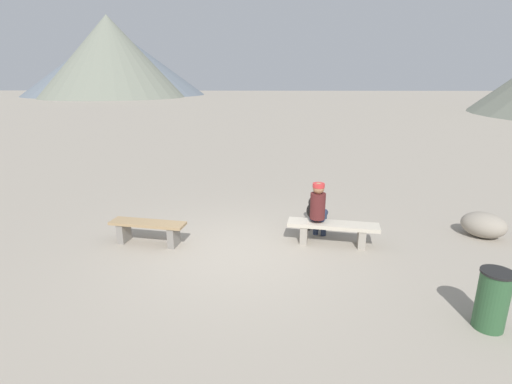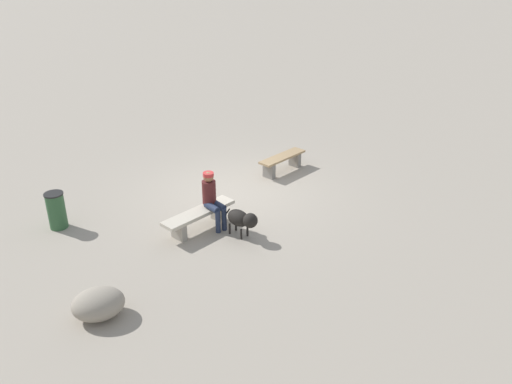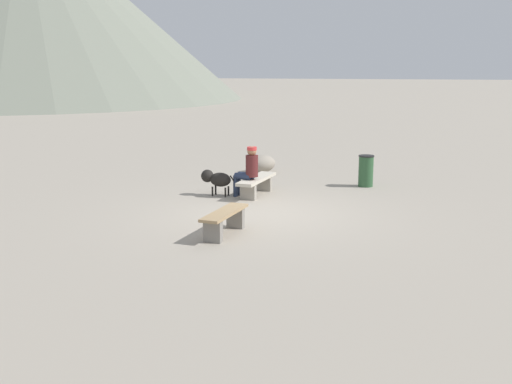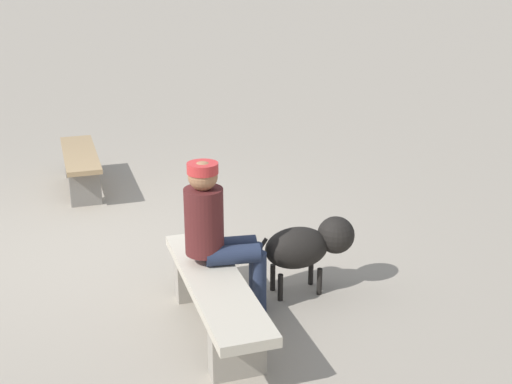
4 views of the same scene
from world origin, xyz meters
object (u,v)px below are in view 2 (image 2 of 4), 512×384
seated_person (212,196)px  boulder (98,304)px  bench_left (282,161)px  bench_right (199,216)px  trash_bin (56,210)px  dog (242,219)px

seated_person → boulder: (3.47, 0.31, -0.45)m
bench_left → bench_right: bench_left is taller
seated_person → trash_bin: (1.91, -2.75, -0.30)m
bench_left → dog: (3.41, 1.05, 0.11)m
trash_bin → seated_person: bearing=124.7°
bench_right → boulder: size_ratio=2.10×
boulder → bench_left: bearing=-175.4°
seated_person → trash_bin: 3.36m
seated_person → boulder: bearing=22.2°
bench_right → boulder: 3.22m
boulder → seated_person: bearing=-174.9°
bench_left → seated_person: bearing=13.8°
bench_left → dog: bearing=26.9°
trash_bin → dog: bearing=117.7°
bench_left → bench_right: 3.65m
bench_right → seated_person: (-0.28, 0.15, 0.40)m
trash_bin → boulder: trash_bin is taller
bench_left → seated_person: 3.40m
bench_right → trash_bin: trash_bin is taller
bench_left → bench_right: bearing=11.2°
boulder → bench_right: bearing=-171.8°
bench_right → boulder: (3.19, 0.46, -0.05)m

